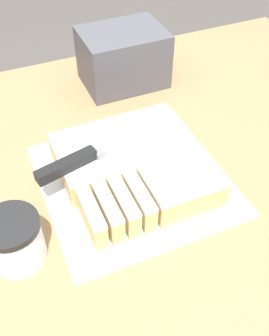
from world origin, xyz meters
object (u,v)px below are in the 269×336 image
cake_board (134,180)px  knife (84,158)px  storage_box (123,58)px  cake (136,166)px  coffee_cup (15,240)px

cake_board → knife: size_ratio=1.18×
cake_board → storage_box: bearing=71.4°
cake → knife: bearing=167.0°
cake_board → coffee_cup: (-0.24, -0.08, 0.04)m
coffee_cup → storage_box: size_ratio=0.46×
cake → coffee_cup: (-0.25, -0.09, 0.01)m
coffee_cup → storage_box: 0.55m
cake → storage_box: 0.35m
cake_board → cake: size_ratio=1.33×
coffee_cup → storage_box: (0.36, 0.42, 0.02)m
knife → storage_box: 0.37m
knife → coffee_cup: 0.19m
knife → coffee_cup: (-0.15, -0.11, -0.03)m
cake_board → cake: bearing=45.7°
knife → storage_box: size_ratio=1.46×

